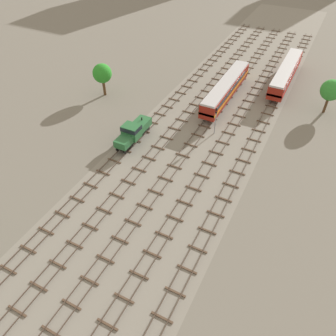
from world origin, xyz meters
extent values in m
plane|color=slate|center=(0.00, 56.00, 0.00)|extent=(480.00, 480.00, 0.00)
cube|color=gray|center=(0.00, 56.00, 0.00)|extent=(21.72, 176.00, 0.01)
cube|color=#47382D|center=(-9.58, 57.00, 0.22)|extent=(0.07, 126.00, 0.15)
cube|color=#47382D|center=(-8.14, 57.00, 0.22)|extent=(0.07, 126.00, 0.15)
cube|color=brown|center=(-8.86, 28.50, 0.07)|extent=(2.40, 0.22, 0.14)
cube|color=brown|center=(-8.86, 31.50, 0.07)|extent=(2.40, 0.22, 0.14)
cube|color=brown|center=(-8.86, 34.50, 0.07)|extent=(2.40, 0.22, 0.14)
cube|color=brown|center=(-8.86, 37.50, 0.07)|extent=(2.40, 0.22, 0.14)
cube|color=brown|center=(-8.86, 40.50, 0.07)|extent=(2.40, 0.22, 0.14)
cube|color=brown|center=(-8.86, 43.50, 0.07)|extent=(2.40, 0.22, 0.14)
cube|color=brown|center=(-8.86, 46.50, 0.07)|extent=(2.40, 0.22, 0.14)
cube|color=brown|center=(-8.86, 49.50, 0.07)|extent=(2.40, 0.22, 0.14)
cube|color=brown|center=(-8.86, 52.50, 0.07)|extent=(2.40, 0.22, 0.14)
cube|color=brown|center=(-8.86, 55.50, 0.07)|extent=(2.40, 0.22, 0.14)
cube|color=brown|center=(-8.86, 58.50, 0.07)|extent=(2.40, 0.22, 0.14)
cube|color=brown|center=(-8.86, 61.50, 0.07)|extent=(2.40, 0.22, 0.14)
cube|color=brown|center=(-8.86, 64.50, 0.07)|extent=(2.40, 0.22, 0.14)
cube|color=brown|center=(-8.86, 67.50, 0.07)|extent=(2.40, 0.22, 0.14)
cube|color=brown|center=(-8.86, 70.50, 0.07)|extent=(2.40, 0.22, 0.14)
cube|color=brown|center=(-8.86, 73.50, 0.07)|extent=(2.40, 0.22, 0.14)
cube|color=brown|center=(-8.86, 76.50, 0.07)|extent=(2.40, 0.22, 0.14)
cube|color=brown|center=(-8.86, 79.50, 0.07)|extent=(2.40, 0.22, 0.14)
cube|color=brown|center=(-8.86, 82.50, 0.07)|extent=(2.40, 0.22, 0.14)
cube|color=brown|center=(-8.86, 85.50, 0.07)|extent=(2.40, 0.22, 0.14)
cube|color=brown|center=(-8.86, 88.50, 0.07)|extent=(2.40, 0.22, 0.14)
cube|color=brown|center=(-8.86, 91.50, 0.07)|extent=(2.40, 0.22, 0.14)
cube|color=brown|center=(-8.86, 94.50, 0.07)|extent=(2.40, 0.22, 0.14)
cube|color=brown|center=(-8.86, 97.50, 0.07)|extent=(2.40, 0.22, 0.14)
cube|color=brown|center=(-8.86, 100.50, 0.07)|extent=(2.40, 0.22, 0.14)
cube|color=brown|center=(-8.86, 103.50, 0.07)|extent=(2.40, 0.22, 0.14)
cube|color=brown|center=(-8.86, 106.50, 0.07)|extent=(2.40, 0.22, 0.14)
cube|color=brown|center=(-8.86, 109.50, 0.07)|extent=(2.40, 0.22, 0.14)
cube|color=brown|center=(-8.86, 112.50, 0.07)|extent=(2.40, 0.22, 0.14)
cube|color=brown|center=(-8.86, 115.50, 0.07)|extent=(2.40, 0.22, 0.14)
cube|color=brown|center=(-8.86, 118.50, 0.07)|extent=(2.40, 0.22, 0.14)
cube|color=#47382D|center=(-5.15, 57.00, 0.22)|extent=(0.07, 126.00, 0.15)
cube|color=#47382D|center=(-3.71, 57.00, 0.22)|extent=(0.07, 126.00, 0.15)
cube|color=brown|center=(-4.43, 25.50, 0.07)|extent=(2.40, 0.22, 0.14)
cube|color=brown|center=(-4.43, 28.50, 0.07)|extent=(2.40, 0.22, 0.14)
cube|color=brown|center=(-4.43, 31.50, 0.07)|extent=(2.40, 0.22, 0.14)
cube|color=brown|center=(-4.43, 34.50, 0.07)|extent=(2.40, 0.22, 0.14)
cube|color=brown|center=(-4.43, 37.50, 0.07)|extent=(2.40, 0.22, 0.14)
cube|color=brown|center=(-4.43, 40.50, 0.07)|extent=(2.40, 0.22, 0.14)
cube|color=brown|center=(-4.43, 43.50, 0.07)|extent=(2.40, 0.22, 0.14)
cube|color=brown|center=(-4.43, 46.50, 0.07)|extent=(2.40, 0.22, 0.14)
cube|color=brown|center=(-4.43, 49.50, 0.07)|extent=(2.40, 0.22, 0.14)
cube|color=brown|center=(-4.43, 52.50, 0.07)|extent=(2.40, 0.22, 0.14)
cube|color=brown|center=(-4.43, 55.50, 0.07)|extent=(2.40, 0.22, 0.14)
cube|color=brown|center=(-4.43, 58.50, 0.07)|extent=(2.40, 0.22, 0.14)
cube|color=brown|center=(-4.43, 61.50, 0.07)|extent=(2.40, 0.22, 0.14)
cube|color=brown|center=(-4.43, 64.50, 0.07)|extent=(2.40, 0.22, 0.14)
cube|color=brown|center=(-4.43, 67.50, 0.07)|extent=(2.40, 0.22, 0.14)
cube|color=brown|center=(-4.43, 70.50, 0.07)|extent=(2.40, 0.22, 0.14)
cube|color=brown|center=(-4.43, 73.50, 0.07)|extent=(2.40, 0.22, 0.14)
cube|color=brown|center=(-4.43, 76.50, 0.07)|extent=(2.40, 0.22, 0.14)
cube|color=brown|center=(-4.43, 79.50, 0.07)|extent=(2.40, 0.22, 0.14)
cube|color=brown|center=(-4.43, 82.50, 0.07)|extent=(2.40, 0.22, 0.14)
cube|color=brown|center=(-4.43, 85.50, 0.07)|extent=(2.40, 0.22, 0.14)
cube|color=brown|center=(-4.43, 88.50, 0.07)|extent=(2.40, 0.22, 0.14)
cube|color=brown|center=(-4.43, 91.50, 0.07)|extent=(2.40, 0.22, 0.14)
cube|color=brown|center=(-4.43, 94.50, 0.07)|extent=(2.40, 0.22, 0.14)
cube|color=brown|center=(-4.43, 97.50, 0.07)|extent=(2.40, 0.22, 0.14)
cube|color=brown|center=(-4.43, 100.50, 0.07)|extent=(2.40, 0.22, 0.14)
cube|color=brown|center=(-4.43, 103.50, 0.07)|extent=(2.40, 0.22, 0.14)
cube|color=brown|center=(-4.43, 106.50, 0.07)|extent=(2.40, 0.22, 0.14)
cube|color=brown|center=(-4.43, 109.50, 0.07)|extent=(2.40, 0.22, 0.14)
cube|color=brown|center=(-4.43, 112.50, 0.07)|extent=(2.40, 0.22, 0.14)
cube|color=brown|center=(-4.43, 115.50, 0.07)|extent=(2.40, 0.22, 0.14)
cube|color=brown|center=(-4.43, 118.50, 0.07)|extent=(2.40, 0.22, 0.14)
cube|color=#47382D|center=(-0.72, 57.00, 0.22)|extent=(0.07, 126.00, 0.15)
cube|color=#47382D|center=(0.72, 57.00, 0.22)|extent=(0.07, 126.00, 0.15)
cube|color=brown|center=(0.00, 25.50, 0.07)|extent=(2.40, 0.22, 0.14)
cube|color=brown|center=(0.00, 28.50, 0.07)|extent=(2.40, 0.22, 0.14)
cube|color=brown|center=(0.00, 31.50, 0.07)|extent=(2.40, 0.22, 0.14)
cube|color=brown|center=(0.00, 34.50, 0.07)|extent=(2.40, 0.22, 0.14)
cube|color=brown|center=(0.00, 37.50, 0.07)|extent=(2.40, 0.22, 0.14)
cube|color=brown|center=(0.00, 40.50, 0.07)|extent=(2.40, 0.22, 0.14)
cube|color=brown|center=(0.00, 43.50, 0.07)|extent=(2.40, 0.22, 0.14)
cube|color=brown|center=(0.00, 46.50, 0.07)|extent=(2.40, 0.22, 0.14)
cube|color=brown|center=(0.00, 49.50, 0.07)|extent=(2.40, 0.22, 0.14)
cube|color=brown|center=(0.00, 52.50, 0.07)|extent=(2.40, 0.22, 0.14)
cube|color=brown|center=(0.00, 55.50, 0.07)|extent=(2.40, 0.22, 0.14)
cube|color=brown|center=(0.00, 58.50, 0.07)|extent=(2.40, 0.22, 0.14)
cube|color=brown|center=(0.00, 61.50, 0.07)|extent=(2.40, 0.22, 0.14)
cube|color=brown|center=(0.00, 64.50, 0.07)|extent=(2.40, 0.22, 0.14)
cube|color=brown|center=(0.00, 67.50, 0.07)|extent=(2.40, 0.22, 0.14)
cube|color=brown|center=(0.00, 70.50, 0.07)|extent=(2.40, 0.22, 0.14)
cube|color=brown|center=(0.00, 73.50, 0.07)|extent=(2.40, 0.22, 0.14)
cube|color=brown|center=(0.00, 76.50, 0.07)|extent=(2.40, 0.22, 0.14)
cube|color=brown|center=(0.00, 79.50, 0.07)|extent=(2.40, 0.22, 0.14)
cube|color=brown|center=(0.00, 82.50, 0.07)|extent=(2.40, 0.22, 0.14)
cube|color=brown|center=(0.00, 85.50, 0.07)|extent=(2.40, 0.22, 0.14)
cube|color=brown|center=(0.00, 88.50, 0.07)|extent=(2.40, 0.22, 0.14)
cube|color=brown|center=(0.00, 91.50, 0.07)|extent=(2.40, 0.22, 0.14)
cube|color=brown|center=(0.00, 94.50, 0.07)|extent=(2.40, 0.22, 0.14)
cube|color=brown|center=(0.00, 97.50, 0.07)|extent=(2.40, 0.22, 0.14)
cube|color=brown|center=(0.00, 100.50, 0.07)|extent=(2.40, 0.22, 0.14)
cube|color=brown|center=(0.00, 103.50, 0.07)|extent=(2.40, 0.22, 0.14)
cube|color=brown|center=(0.00, 106.50, 0.07)|extent=(2.40, 0.22, 0.14)
cube|color=brown|center=(0.00, 109.50, 0.07)|extent=(2.40, 0.22, 0.14)
cube|color=brown|center=(0.00, 112.50, 0.07)|extent=(2.40, 0.22, 0.14)
cube|color=brown|center=(0.00, 115.50, 0.07)|extent=(2.40, 0.22, 0.14)
cube|color=brown|center=(0.00, 118.50, 0.07)|extent=(2.40, 0.22, 0.14)
cube|color=#47382D|center=(3.71, 57.00, 0.22)|extent=(0.07, 126.00, 0.15)
cube|color=#47382D|center=(5.15, 57.00, 0.22)|extent=(0.07, 126.00, 0.15)
cube|color=brown|center=(4.43, 28.50, 0.07)|extent=(2.40, 0.22, 0.14)
cube|color=brown|center=(4.43, 31.50, 0.07)|extent=(2.40, 0.22, 0.14)
cube|color=brown|center=(4.43, 34.50, 0.07)|extent=(2.40, 0.22, 0.14)
cube|color=brown|center=(4.43, 37.50, 0.07)|extent=(2.40, 0.22, 0.14)
cube|color=brown|center=(4.43, 40.50, 0.07)|extent=(2.40, 0.22, 0.14)
cube|color=brown|center=(4.43, 43.50, 0.07)|extent=(2.40, 0.22, 0.14)
cube|color=brown|center=(4.43, 46.50, 0.07)|extent=(2.40, 0.22, 0.14)
cube|color=brown|center=(4.43, 49.50, 0.07)|extent=(2.40, 0.22, 0.14)
cube|color=brown|center=(4.43, 52.50, 0.07)|extent=(2.40, 0.22, 0.14)
cube|color=brown|center=(4.43, 55.50, 0.07)|extent=(2.40, 0.22, 0.14)
cube|color=brown|center=(4.43, 58.50, 0.07)|extent=(2.40, 0.22, 0.14)
cube|color=brown|center=(4.43, 61.50, 0.07)|extent=(2.40, 0.22, 0.14)
cube|color=brown|center=(4.43, 64.50, 0.07)|extent=(2.40, 0.22, 0.14)
cube|color=brown|center=(4.43, 67.50, 0.07)|extent=(2.40, 0.22, 0.14)
cube|color=brown|center=(4.43, 70.50, 0.07)|extent=(2.40, 0.22, 0.14)
cube|color=brown|center=(4.43, 73.50, 0.07)|extent=(2.40, 0.22, 0.14)
cube|color=brown|center=(4.43, 76.50, 0.07)|extent=(2.40, 0.22, 0.14)
cube|color=brown|center=(4.43, 79.50, 0.07)|extent=(2.40, 0.22, 0.14)
cube|color=brown|center=(4.43, 82.50, 0.07)|extent=(2.40, 0.22, 0.14)
cube|color=brown|center=(4.43, 85.50, 0.07)|extent=(2.40, 0.22, 0.14)
cube|color=brown|center=(4.43, 88.50, 0.07)|extent=(2.40, 0.22, 0.14)
cube|color=brown|center=(4.43, 91.50, 0.07)|extent=(2.40, 0.22, 0.14)
cube|color=brown|center=(4.43, 94.50, 0.07)|extent=(2.40, 0.22, 0.14)
cube|color=brown|center=(4.43, 97.50, 0.07)|extent=(2.40, 0.22, 0.14)
cube|color=brown|center=(4.43, 100.50, 0.07)|extent=(2.40, 0.22, 0.14)
cube|color=brown|center=(4.43, 103.50, 0.07)|extent=(2.40, 0.22, 0.14)
cube|color=brown|center=(4.43, 106.50, 0.07)|extent=(2.40, 0.22, 0.14)
cube|color=brown|center=(4.43, 109.50, 0.07)|extent=(2.40, 0.22, 0.14)
cube|color=brown|center=(4.43, 112.50, 0.07)|extent=(2.40, 0.22, 0.14)
cube|color=brown|center=(4.43, 115.50, 0.07)|extent=(2.40, 0.22, 0.14)
cube|color=brown|center=(4.43, 118.50, 0.07)|extent=(2.40, 0.22, 0.14)
cube|color=#47382D|center=(8.14, 57.00, 0.22)|extent=(0.07, 126.00, 0.15)
cube|color=#47382D|center=(9.58, 57.00, 0.22)|extent=(0.07, 126.00, 0.15)
cube|color=brown|center=(8.86, 31.50, 0.07)|extent=(2.40, 0.22, 0.14)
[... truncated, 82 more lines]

